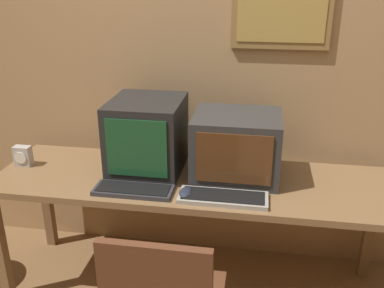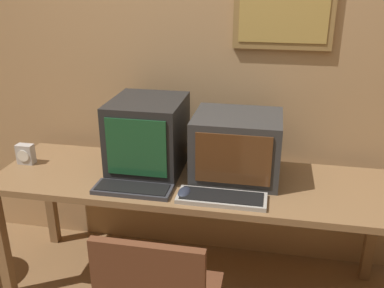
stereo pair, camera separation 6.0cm
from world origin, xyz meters
name	(u,v)px [view 1 (the left image)]	position (x,y,z in m)	size (l,w,h in m)	color
wall_back	(205,55)	(0.00, 1.31, 1.30)	(8.00, 0.08, 2.60)	tan
desk	(192,190)	(0.00, 0.87, 0.65)	(2.15, 0.64, 0.72)	olive
monitor_left	(147,135)	(-0.26, 0.95, 0.92)	(0.39, 0.43, 0.40)	black
monitor_right	(236,146)	(0.23, 0.95, 0.89)	(0.46, 0.40, 0.34)	#333333
keyboard_main	(133,190)	(-0.27, 0.67, 0.73)	(0.40, 0.15, 0.03)	#333338
keyboard_side	(223,197)	(0.19, 0.66, 0.73)	(0.44, 0.16, 0.03)	#A8A399
mouse_near_keyboard	(186,193)	(0.00, 0.67, 0.73)	(0.06, 0.12, 0.04)	#282D3D
desk_clock	(23,156)	(-0.98, 0.88, 0.77)	(0.10, 0.06, 0.12)	#B7B2AD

